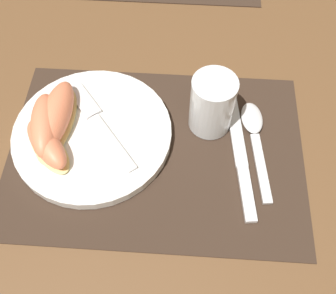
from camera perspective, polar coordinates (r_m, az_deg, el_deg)
The scene contains 10 objects.
ground_plane at distance 0.60m, azimuth -1.77°, elevation -0.75°, with size 3.00×3.00×0.00m, color brown.
placemat at distance 0.60m, azimuth -1.78°, elevation -0.66°, with size 0.45×0.31×0.00m.
plate at distance 0.62m, azimuth -10.88°, elevation 1.90°, with size 0.24×0.24×0.02m.
juice_glass at distance 0.60m, azimuth 6.36°, elevation 5.87°, with size 0.07×0.07×0.10m.
knife at distance 0.60m, azimuth 10.49°, elevation -1.50°, with size 0.04×0.22×0.01m.
spoon at distance 0.63m, azimuth 12.39°, elevation 2.35°, with size 0.04×0.18×0.01m.
fork at distance 0.62m, azimuth -10.28°, elevation 4.09°, with size 0.13×0.16×0.00m.
citrus_wedge_0 at distance 0.62m, azimuth -15.93°, elevation 4.26°, with size 0.06×0.14×0.04m.
citrus_wedge_1 at distance 0.61m, azimuth -17.35°, elevation 2.88°, with size 0.07×0.12×0.04m.
citrus_wedge_2 at distance 0.60m, azimuth -17.15°, elevation 0.30°, with size 0.10×0.10×0.04m.
Camera 1 is at (0.04, -0.30, 0.52)m, focal length 42.00 mm.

